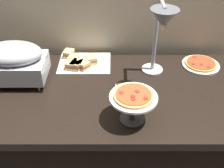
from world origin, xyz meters
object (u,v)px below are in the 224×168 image
object	(u,v)px
pizza_plate_front	(200,64)
heat_lamp	(161,25)
sandwich_platter	(79,62)
sauce_cup_near	(118,87)
chafing_dish	(13,61)
pizza_plate_center	(132,99)

from	to	relation	value
pizza_plate_front	heat_lamp	bearing A→B (deg)	-147.58
heat_lamp	sandwich_platter	bearing A→B (deg)	155.49
pizza_plate_front	sauce_cup_near	bearing A→B (deg)	-154.50
pizza_plate_front	sandwich_platter	distance (m)	0.82
chafing_dish	heat_lamp	world-z (taller)	heat_lamp
chafing_dish	sauce_cup_near	bearing A→B (deg)	-7.90
sandwich_platter	pizza_plate_front	bearing A→B (deg)	-0.39
pizza_plate_center	chafing_dish	bearing A→B (deg)	153.71
heat_lamp	sauce_cup_near	distance (m)	0.44
pizza_plate_front	pizza_plate_center	distance (m)	0.73
pizza_plate_front	sandwich_platter	xyz separation A→B (m)	(-0.82, 0.01, 0.01)
sauce_cup_near	sandwich_platter	bearing A→B (deg)	133.68
chafing_dish	pizza_plate_front	size ratio (longest dim) A/B	1.49
pizza_plate_center	sauce_cup_near	distance (m)	0.29
sauce_cup_near	pizza_plate_center	bearing A→B (deg)	-76.25
sandwich_platter	sauce_cup_near	size ratio (longest dim) A/B	5.44
chafing_dish	sandwich_platter	bearing A→B (deg)	26.40
pizza_plate_front	chafing_dish	bearing A→B (deg)	-171.45
heat_lamp	sandwich_platter	xyz separation A→B (m)	(-0.48, 0.22, -0.37)
heat_lamp	chafing_dish	bearing A→B (deg)	177.65
pizza_plate_center	sauce_cup_near	bearing A→B (deg)	103.75
pizza_plate_center	sandwich_platter	world-z (taller)	pizza_plate_center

